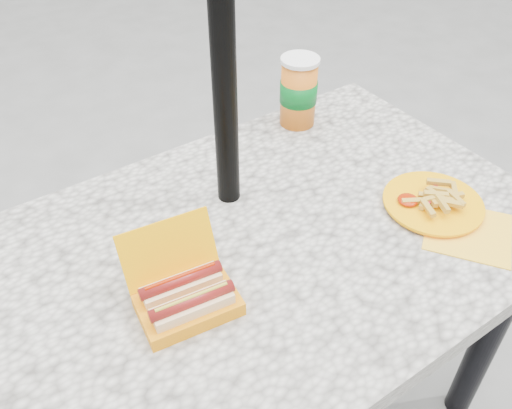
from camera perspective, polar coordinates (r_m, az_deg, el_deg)
picnic_table at (r=1.21m, az=1.39°, el=-7.02°), size 1.20×0.80×0.75m
umbrella_pole at (r=1.05m, az=-3.50°, el=15.79°), size 0.05×0.05×2.20m
hotdog_box at (r=0.99m, az=-7.36°, el=-9.58°), size 0.20×0.19×0.14m
fries_plate at (r=1.26m, az=18.39°, el=0.01°), size 0.24×0.33×0.04m
soda_cup at (r=1.45m, az=4.50°, el=11.78°), size 0.10×0.10×0.19m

